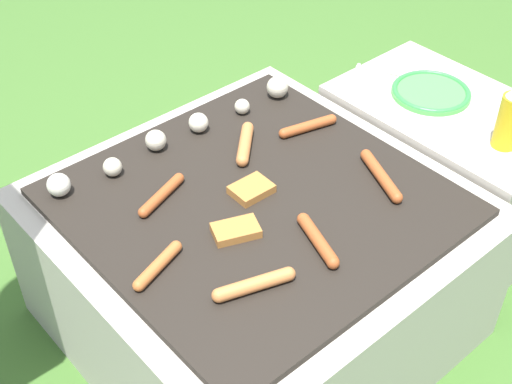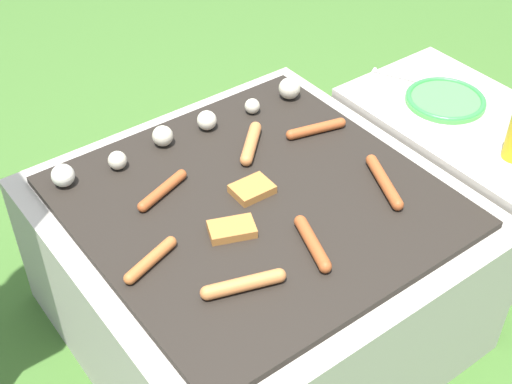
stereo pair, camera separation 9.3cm
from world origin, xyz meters
The scene contains 15 objects.
ground_plane centered at (0.00, 0.00, 0.00)m, with size 14.00×14.00×0.00m, color #3D6628.
grill centered at (0.00, 0.00, 0.21)m, with size 0.88×0.88×0.42m.
side_ledge centered at (0.65, -0.06, 0.21)m, with size 0.39×0.62×0.42m.
sausage_front_left centered at (-0.16, 0.14, 0.44)m, with size 0.15×0.07×0.02m.
sausage_back_right centered at (0.10, 0.16, 0.44)m, with size 0.13×0.12×0.03m.
sausage_mid_left centered at (0.26, -0.14, 0.44)m, with size 0.09×0.18×0.03m.
sausage_front_center centered at (-0.18, -0.20, 0.44)m, with size 0.17×0.08×0.03m.
sausage_mid_right centered at (0.28, 0.11, 0.44)m, with size 0.16×0.06×0.03m.
sausage_back_center centered at (0.00, -0.20, 0.44)m, with size 0.07×0.16×0.03m.
sausage_back_left centered at (-0.29, -0.04, 0.44)m, with size 0.14×0.06×0.03m.
bread_slice_left centered at (-0.11, -0.06, 0.43)m, with size 0.12×0.09×0.02m.
bread_slice_center centered at (0.01, 0.02, 0.43)m, with size 0.09×0.07×0.02m.
mushroom_row centered at (0.01, 0.29, 0.45)m, with size 0.70×0.08×0.06m.
plate_colorful centered at (0.65, 0.01, 0.43)m, with size 0.21×0.21×0.02m.
fork_utensil centered at (0.64, 0.17, 0.43)m, with size 0.10×0.19×0.01m.
Camera 2 is at (-0.73, -0.98, 1.48)m, focal length 50.00 mm.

